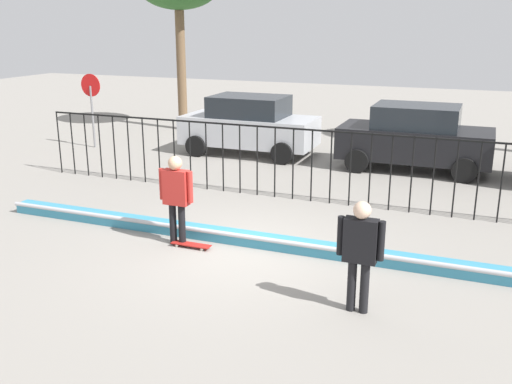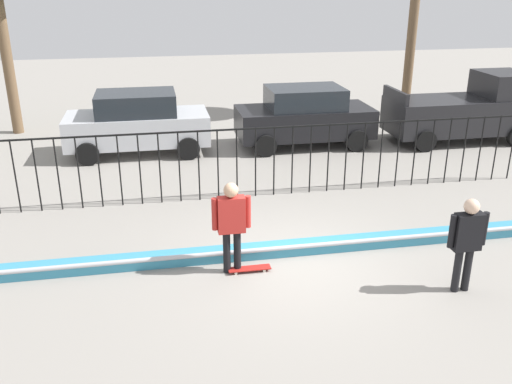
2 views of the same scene
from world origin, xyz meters
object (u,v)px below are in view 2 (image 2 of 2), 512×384
Objects in this scene: pickup_truck at (466,110)px; skateboard at (249,269)px; parked_car_black at (304,116)px; camera_operator at (467,237)px; skateboarder at (231,220)px; parked_car_silver at (137,122)px.

skateboard is at bearing -144.13° from pickup_truck.
skateboard is at bearing -111.03° from parked_car_black.
pickup_truck reaches higher than skateboard.
parked_car_black is 0.91× the size of pickup_truck.
skateboard is 8.51m from parked_car_black.
camera_operator is at bearing -124.95° from pickup_truck.
skateboard is at bearing -10.86° from camera_operator.
skateboard is 0.19× the size of parked_car_black.
skateboarder is at bearing -10.07° from camera_operator.
parked_car_black is (3.50, 7.78, -0.09)m from skateboarder.
pickup_truck is (8.89, 7.36, -0.02)m from skateboarder.
camera_operator reaches higher than skateboard.
parked_car_black is at bearing 65.01° from skateboarder.
parked_car_black is at bearing 90.47° from skateboard.
skateboarder is 8.53m from parked_car_black.
parked_car_black is 5.41m from pickup_truck.
skateboarder is at bearing -76.75° from parked_car_silver.
skateboarder is 0.41× the size of parked_car_silver.
pickup_truck is (10.65, -0.57, 0.06)m from parked_car_silver.
camera_operator is 10.88m from parked_car_silver.
pickup_truck is at bearing 63.41° from skateboard.
parked_car_black is at bearing -0.89° from parked_car_silver.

